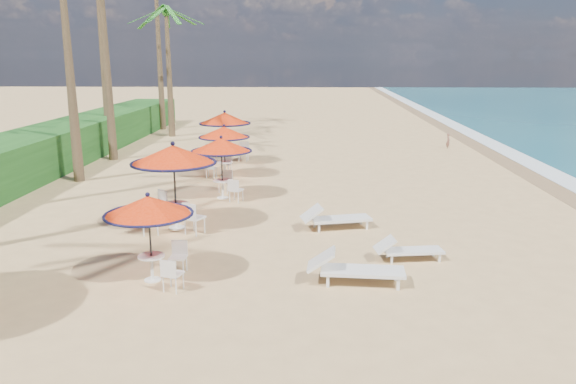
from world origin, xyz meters
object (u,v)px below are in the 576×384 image
(station_2, at_px, (222,151))
(lounger_far, at_px, (334,218))
(lounger_near, at_px, (353,268))
(lounger_mid, at_px, (406,249))
(station_1, at_px, (172,165))
(station_4, at_px, (225,125))
(station_0, at_px, (151,214))
(station_3, at_px, (223,137))

(station_2, xyz_separation_m, lounger_far, (3.90, -3.60, -1.41))
(lounger_near, relative_size, lounger_mid, 1.24)
(station_1, bearing_deg, lounger_mid, -20.47)
(station_4, bearing_deg, station_0, -87.88)
(station_4, bearing_deg, station_2, -82.17)
(station_0, bearing_deg, station_3, 90.73)
(lounger_near, distance_m, lounger_mid, 2.15)
(station_4, xyz_separation_m, lounger_near, (5.11, -14.51, -1.51))
(station_2, distance_m, lounger_far, 5.49)
(station_2, relative_size, lounger_far, 1.04)
(station_4, bearing_deg, station_1, -89.81)
(station_0, xyz_separation_m, lounger_far, (4.29, 4.18, -1.26))
(station_1, distance_m, lounger_near, 6.65)
(lounger_far, bearing_deg, station_0, -150.18)
(station_4, height_order, lounger_mid, station_4)
(station_4, bearing_deg, lounger_near, -70.61)
(station_0, xyz_separation_m, station_1, (-0.50, 4.04, 0.33))
(lounger_far, bearing_deg, station_2, 122.80)
(station_3, bearing_deg, lounger_mid, -57.89)
(lounger_mid, bearing_deg, station_0, -173.29)
(lounger_mid, xyz_separation_m, lounger_far, (-1.76, 2.59, 0.06))
(station_2, height_order, lounger_far, station_2)
(station_1, relative_size, station_4, 1.03)
(station_2, xyz_separation_m, lounger_mid, (5.65, -6.19, -1.47))
(station_1, height_order, station_4, station_1)
(station_0, bearing_deg, lounger_far, 44.28)
(station_2, relative_size, lounger_near, 1.02)
(station_0, bearing_deg, lounger_mid, 14.79)
(station_2, relative_size, station_4, 0.90)
(station_0, relative_size, station_2, 0.92)
(station_1, xyz_separation_m, station_3, (0.36, 7.42, -0.20))
(station_0, distance_m, station_3, 11.46)
(lounger_mid, bearing_deg, station_2, 124.34)
(station_0, distance_m, station_1, 4.08)
(station_2, height_order, lounger_mid, station_2)
(station_3, xyz_separation_m, lounger_mid, (6.19, -9.86, -1.44))
(lounger_near, xyz_separation_m, lounger_mid, (1.48, 1.57, -0.08))
(lounger_mid, bearing_deg, lounger_near, -141.36)
(station_3, distance_m, lounger_far, 8.63)
(lounger_near, relative_size, lounger_far, 1.02)
(station_0, height_order, station_4, station_4)
(station_0, height_order, lounger_near, station_0)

